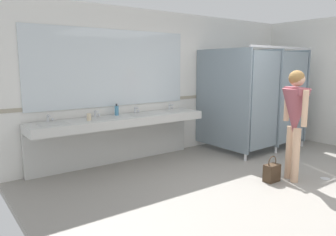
% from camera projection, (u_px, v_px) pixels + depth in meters
% --- Properties ---
extents(ground_plane, '(6.51, 5.95, 0.10)m').
position_uv_depth(ground_plane, '(293.00, 193.00, 4.49)').
color(ground_plane, gray).
extents(wall_back, '(6.51, 0.12, 2.69)m').
position_uv_depth(wall_back, '(174.00, 83.00, 6.44)').
color(wall_back, silver).
rests_on(wall_back, ground_plane).
extents(wall_back_tile_band, '(6.51, 0.01, 0.06)m').
position_uv_depth(wall_back_tile_band, '(176.00, 98.00, 6.44)').
color(wall_back_tile_band, '#9E937F').
rests_on(wall_back_tile_band, wall_back).
extents(vanity_counter, '(3.04, 0.59, 0.96)m').
position_uv_depth(vanity_counter, '(120.00, 129.00, 5.52)').
color(vanity_counter, silver).
rests_on(vanity_counter, ground_plane).
extents(mirror_panel, '(2.94, 0.02, 1.29)m').
position_uv_depth(mirror_panel, '(112.00, 68.00, 5.53)').
color(mirror_panel, silver).
rests_on(mirror_panel, wall_back).
extents(bathroom_stalls, '(1.85, 1.41, 2.04)m').
position_uv_depth(bathroom_stalls, '(259.00, 97.00, 6.56)').
color(bathroom_stalls, gray).
rests_on(bathroom_stalls, ground_plane).
extents(person_standing, '(0.54, 0.54, 1.63)m').
position_uv_depth(person_standing, '(295.00, 112.00, 4.72)').
color(person_standing, '#DBAD89').
rests_on(person_standing, ground_plane).
extents(handbag, '(0.24, 0.15, 0.39)m').
position_uv_depth(handbag, '(272.00, 172.00, 4.79)').
color(handbag, '#3F2D1E').
rests_on(handbag, ground_plane).
extents(soap_dispenser, '(0.07, 0.07, 0.20)m').
position_uv_depth(soap_dispenser, '(117.00, 110.00, 5.55)').
color(soap_dispenser, teal).
rests_on(soap_dispenser, vanity_counter).
extents(paper_cup, '(0.07, 0.07, 0.11)m').
position_uv_depth(paper_cup, '(89.00, 117.00, 5.03)').
color(paper_cup, beige).
rests_on(paper_cup, vanity_counter).
extents(floor_drain_cover, '(0.14, 0.14, 0.01)m').
position_uv_depth(floor_drain_cover, '(325.00, 178.00, 4.92)').
color(floor_drain_cover, '#B7BABF').
rests_on(floor_drain_cover, ground_plane).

